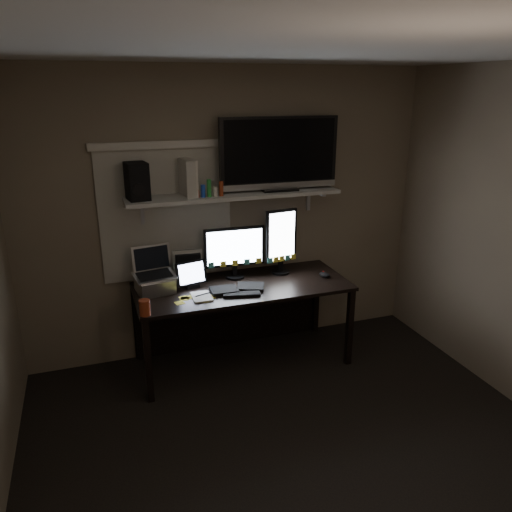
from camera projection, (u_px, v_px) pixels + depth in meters
name	position (u px, v px, depth m)	size (l,w,h in m)	color
floor	(311.00, 471.00, 3.17)	(3.60, 3.60, 0.00)	black
ceiling	(329.00, 47.00, 2.37)	(3.60, 3.60, 0.00)	silver
back_wall	(229.00, 215.00, 4.38)	(3.60, 3.60, 0.00)	#6C5E4D
window_blinds	(167.00, 215.00, 4.18)	(1.10, 0.02, 1.10)	silver
desk	(239.00, 299.00, 4.38)	(1.80, 0.75, 0.73)	black
wall_shelf	(235.00, 195.00, 4.16)	(1.80, 0.35, 0.03)	#BAB9B4
monitor_landscape	(234.00, 252.00, 4.31)	(0.53, 0.06, 0.47)	black
monitor_portrait	(281.00, 241.00, 4.40)	(0.30, 0.06, 0.59)	black
keyboard	(237.00, 289.00, 4.10)	(0.46, 0.18, 0.03)	black
mouse	(325.00, 275.00, 4.39)	(0.07, 0.11, 0.04)	black
notepad	(202.00, 297.00, 3.97)	(0.15, 0.21, 0.01)	beige
tablet	(191.00, 274.00, 4.13)	(0.26, 0.11, 0.23)	black
file_sorter	(188.00, 266.00, 4.26)	(0.21, 0.10, 0.27)	black
laptop	(154.00, 272.00, 4.01)	(0.32, 0.26, 0.36)	#A4A5A9
cup	(145.00, 308.00, 3.64)	(0.08, 0.08, 0.12)	maroon
sticky_notes	(196.00, 297.00, 3.96)	(0.30, 0.22, 0.00)	#FFEE45
tv	(279.00, 154.00, 4.17)	(1.02, 0.18, 0.61)	black
game_console	(188.00, 178.00, 4.00)	(0.08, 0.25, 0.29)	beige
speaker	(137.00, 181.00, 3.86)	(0.16, 0.19, 0.29)	black
bottles	(209.00, 188.00, 3.99)	(0.22, 0.05, 0.14)	#A50F0C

